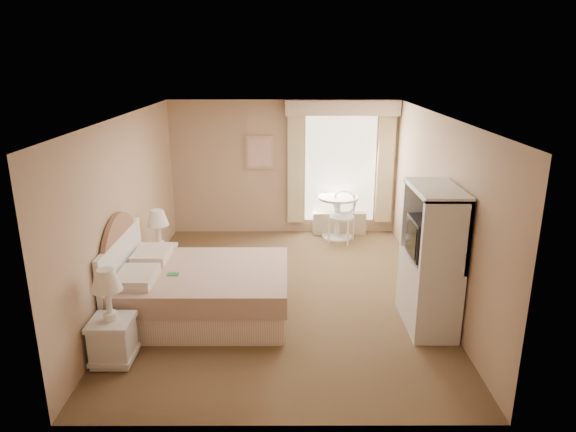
{
  "coord_description": "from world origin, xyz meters",
  "views": [
    {
      "loc": [
        0.06,
        -6.66,
        3.21
      ],
      "look_at": [
        0.07,
        0.3,
        1.06
      ],
      "focal_mm": 32.0,
      "sensor_mm": 36.0,
      "label": 1
    }
  ],
  "objects_px": {
    "cafe_chair": "(343,213)",
    "nightstand_near": "(112,329)",
    "armoire": "(430,269)",
    "round_table": "(338,210)",
    "nightstand_far": "(160,254)",
    "bed": "(196,289)"
  },
  "relations": [
    {
      "from": "nightstand_near",
      "to": "armoire",
      "type": "distance_m",
      "value": 3.77
    },
    {
      "from": "nightstand_near",
      "to": "armoire",
      "type": "height_order",
      "value": "armoire"
    },
    {
      "from": "cafe_chair",
      "to": "round_table",
      "type": "bearing_deg",
      "value": 132.64
    },
    {
      "from": "nightstand_near",
      "to": "armoire",
      "type": "xyz_separation_m",
      "value": [
        3.65,
        0.86,
        0.33
      ]
    },
    {
      "from": "bed",
      "to": "round_table",
      "type": "bearing_deg",
      "value": 54.93
    },
    {
      "from": "armoire",
      "to": "bed",
      "type": "bearing_deg",
      "value": 175.2
    },
    {
      "from": "bed",
      "to": "nightstand_near",
      "type": "xyz_separation_m",
      "value": [
        -0.72,
        -1.11,
        0.06
      ]
    },
    {
      "from": "round_table",
      "to": "armoire",
      "type": "height_order",
      "value": "armoire"
    },
    {
      "from": "nightstand_far",
      "to": "cafe_chair",
      "type": "bearing_deg",
      "value": 30.36
    },
    {
      "from": "nightstand_far",
      "to": "armoire",
      "type": "relative_size",
      "value": 0.61
    },
    {
      "from": "nightstand_far",
      "to": "round_table",
      "type": "relative_size",
      "value": 1.36
    },
    {
      "from": "round_table",
      "to": "cafe_chair",
      "type": "relative_size",
      "value": 0.85
    },
    {
      "from": "bed",
      "to": "round_table",
      "type": "relative_size",
      "value": 2.7
    },
    {
      "from": "cafe_chair",
      "to": "nightstand_near",
      "type": "bearing_deg",
      "value": -103.5
    },
    {
      "from": "nightstand_near",
      "to": "cafe_chair",
      "type": "height_order",
      "value": "nightstand_near"
    },
    {
      "from": "bed",
      "to": "nightstand_near",
      "type": "relative_size",
      "value": 1.96
    },
    {
      "from": "bed",
      "to": "armoire",
      "type": "bearing_deg",
      "value": -4.8
    },
    {
      "from": "armoire",
      "to": "cafe_chair",
      "type": "bearing_deg",
      "value": 103.7
    },
    {
      "from": "round_table",
      "to": "cafe_chair",
      "type": "xyz_separation_m",
      "value": [
        0.07,
        -0.19,
        0.01
      ]
    },
    {
      "from": "nightstand_far",
      "to": "round_table",
      "type": "xyz_separation_m",
      "value": [
        2.84,
        1.89,
        0.12
      ]
    },
    {
      "from": "armoire",
      "to": "round_table",
      "type": "bearing_deg",
      "value": 104.06
    },
    {
      "from": "bed",
      "to": "nightstand_far",
      "type": "xyz_separation_m",
      "value": [
        -0.72,
        1.12,
        0.05
      ]
    }
  ]
}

